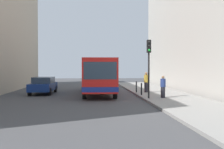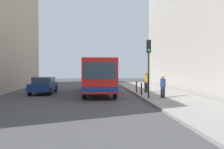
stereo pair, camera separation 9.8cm
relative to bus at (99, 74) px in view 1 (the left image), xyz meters
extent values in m
plane|color=#424244|center=(-0.21, -3.85, -1.73)|extent=(80.00, 80.00, 0.00)
cube|color=gray|center=(5.19, -3.85, -1.65)|extent=(4.40, 40.00, 0.15)
cube|color=#BCB7AD|center=(11.29, 0.15, 5.87)|extent=(7.00, 32.00, 15.19)
cube|color=red|center=(0.00, -0.11, 0.02)|extent=(2.68, 11.04, 2.50)
cube|color=navy|center=(0.00, -0.11, -0.93)|extent=(2.70, 11.06, 0.36)
cube|color=#2D3D4C|center=(-0.09, -5.58, 0.37)|extent=(2.26, 0.10, 1.20)
cube|color=#2D3D4C|center=(0.01, 0.39, 0.37)|extent=(2.68, 9.44, 1.00)
cylinder|color=black|center=(1.06, -4.02, -1.23)|extent=(0.30, 1.00, 1.00)
cylinder|color=black|center=(-1.20, -3.99, -1.23)|extent=(0.30, 1.00, 1.00)
cylinder|color=black|center=(1.19, 3.77, -1.23)|extent=(0.30, 1.00, 1.00)
cylinder|color=black|center=(-1.07, 3.81, -1.23)|extent=(0.30, 1.00, 1.00)
cube|color=navy|center=(-4.87, 0.25, -1.09)|extent=(1.96, 4.46, 0.64)
cube|color=#2D3D4C|center=(-4.87, 0.40, -0.51)|extent=(1.69, 2.52, 0.52)
cylinder|color=black|center=(-4.11, -1.28, -1.41)|extent=(0.24, 0.65, 0.64)
cylinder|color=black|center=(-5.75, -1.22, -1.41)|extent=(0.24, 0.65, 0.64)
cylinder|color=black|center=(-4.00, 1.72, -1.41)|extent=(0.24, 0.65, 0.64)
cylinder|color=black|center=(-5.64, 1.78, -1.41)|extent=(0.24, 0.65, 0.64)
cylinder|color=black|center=(3.34, -5.20, 0.02)|extent=(0.12, 0.12, 3.20)
cube|color=black|center=(3.34, -5.20, 2.07)|extent=(0.28, 0.24, 0.90)
sphere|color=black|center=(3.34, -5.33, 2.35)|extent=(0.16, 0.16, 0.16)
sphere|color=black|center=(3.34, -5.33, 2.07)|extent=(0.16, 0.16, 0.16)
sphere|color=green|center=(3.34, -5.33, 1.79)|extent=(0.16, 0.16, 0.16)
cylinder|color=black|center=(3.24, -2.97, -1.10)|extent=(0.11, 0.11, 0.95)
cylinder|color=black|center=(3.24, -0.55, -1.10)|extent=(0.11, 0.11, 0.95)
cylinder|color=#26262D|center=(4.42, -4.99, -1.19)|extent=(0.32, 0.32, 0.77)
cylinder|color=navy|center=(4.42, -4.99, -0.51)|extent=(0.38, 0.38, 0.59)
sphere|color=#8C6647|center=(4.42, -4.99, -0.11)|extent=(0.21, 0.21, 0.21)
cylinder|color=#26262D|center=(4.10, -0.53, -1.14)|extent=(0.32, 0.32, 0.86)
cylinder|color=gold|center=(4.10, -0.53, -0.38)|extent=(0.38, 0.38, 0.67)
sphere|color=#8C6647|center=(4.10, -0.53, 0.07)|extent=(0.24, 0.24, 0.24)
camera|label=1|loc=(-0.77, -24.58, 0.58)|focal=44.83mm
camera|label=2|loc=(-0.67, -24.58, 0.58)|focal=44.83mm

